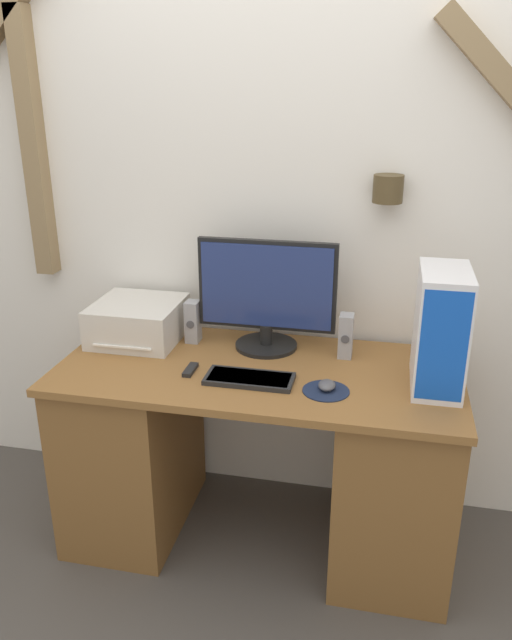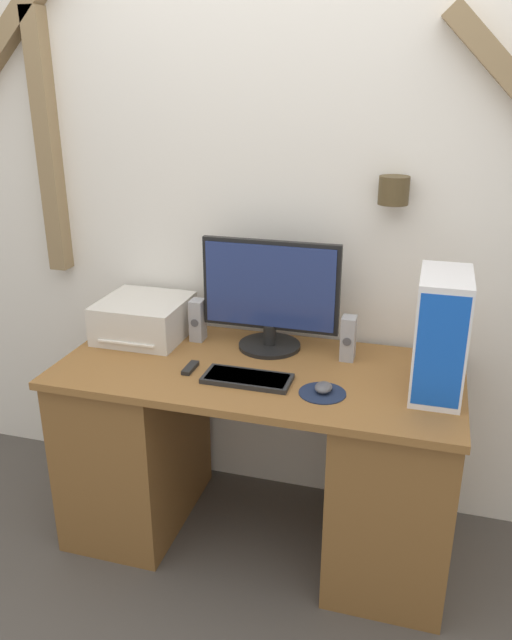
{
  "view_description": "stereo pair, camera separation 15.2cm",
  "coord_description": "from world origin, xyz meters",
  "px_view_note": "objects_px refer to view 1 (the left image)",
  "views": [
    {
      "loc": [
        0.46,
        -1.79,
        1.84
      ],
      "look_at": [
        -0.01,
        0.36,
        1.0
      ],
      "focal_mm": 35.0,
      "sensor_mm": 36.0,
      "label": 1
    },
    {
      "loc": [
        0.6,
        -1.75,
        1.84
      ],
      "look_at": [
        -0.01,
        0.36,
        1.0
      ],
      "focal_mm": 35.0,
      "sensor_mm": 36.0,
      "label": 2
    }
  ],
  "objects_px": {
    "monitor": "(267,293)",
    "remote_control": "(190,370)",
    "computer_tower": "(441,330)",
    "keyboard": "(249,379)",
    "mouse": "(327,385)",
    "printer": "(138,321)",
    "speaker_left": "(193,322)",
    "speaker_right": "(346,336)"
  },
  "relations": [
    {
      "from": "speaker_left",
      "to": "remote_control",
      "type": "distance_m",
      "value": 0.31
    },
    {
      "from": "mouse",
      "to": "printer",
      "type": "distance_m",
      "value": 0.9
    },
    {
      "from": "printer",
      "to": "speaker_left",
      "type": "distance_m",
      "value": 0.24
    },
    {
      "from": "speaker_right",
      "to": "remote_control",
      "type": "distance_m",
      "value": 0.63
    },
    {
      "from": "keyboard",
      "to": "speaker_left",
      "type": "distance_m",
      "value": 0.46
    },
    {
      "from": "monitor",
      "to": "computer_tower",
      "type": "relative_size",
      "value": 1.3
    },
    {
      "from": "speaker_right",
      "to": "monitor",
      "type": "bearing_deg",
      "value": 174.83
    },
    {
      "from": "monitor",
      "to": "speaker_right",
      "type": "height_order",
      "value": "monitor"
    },
    {
      "from": "mouse",
      "to": "speaker_right",
      "type": "xyz_separation_m",
      "value": [
        0.04,
        0.31,
        0.07
      ]
    },
    {
      "from": "printer",
      "to": "remote_control",
      "type": "bearing_deg",
      "value": -39.85
    },
    {
      "from": "computer_tower",
      "to": "monitor",
      "type": "bearing_deg",
      "value": 161.95
    },
    {
      "from": "computer_tower",
      "to": "remote_control",
      "type": "bearing_deg",
      "value": -175.06
    },
    {
      "from": "speaker_left",
      "to": "remote_control",
      "type": "xyz_separation_m",
      "value": [
        0.08,
        -0.29,
        -0.08
      ]
    },
    {
      "from": "monitor",
      "to": "keyboard",
      "type": "bearing_deg",
      "value": -89.8
    },
    {
      "from": "speaker_left",
      "to": "keyboard",
      "type": "bearing_deg",
      "value": -45.21
    },
    {
      "from": "mouse",
      "to": "speaker_left",
      "type": "distance_m",
      "value": 0.69
    },
    {
      "from": "monitor",
      "to": "computer_tower",
      "type": "bearing_deg",
      "value": -18.05
    },
    {
      "from": "mouse",
      "to": "remote_control",
      "type": "xyz_separation_m",
      "value": [
        -0.53,
        0.04,
        -0.01
      ]
    },
    {
      "from": "keyboard",
      "to": "speaker_right",
      "type": "xyz_separation_m",
      "value": [
        0.33,
        0.3,
        0.08
      ]
    },
    {
      "from": "keyboard",
      "to": "speaker_right",
      "type": "distance_m",
      "value": 0.45
    },
    {
      "from": "speaker_right",
      "to": "computer_tower",
      "type": "bearing_deg",
      "value": -28.95
    },
    {
      "from": "monitor",
      "to": "speaker_left",
      "type": "bearing_deg",
      "value": -178.73
    },
    {
      "from": "monitor",
      "to": "remote_control",
      "type": "distance_m",
      "value": 0.44
    },
    {
      "from": "computer_tower",
      "to": "speaker_right",
      "type": "bearing_deg",
      "value": 151.05
    },
    {
      "from": "keyboard",
      "to": "computer_tower",
      "type": "bearing_deg",
      "value": 9.18
    },
    {
      "from": "keyboard",
      "to": "mouse",
      "type": "height_order",
      "value": "mouse"
    },
    {
      "from": "printer",
      "to": "speaker_left",
      "type": "relative_size",
      "value": 2.01
    },
    {
      "from": "printer",
      "to": "remote_control",
      "type": "height_order",
      "value": "printer"
    },
    {
      "from": "monitor",
      "to": "speaker_left",
      "type": "xyz_separation_m",
      "value": [
        -0.32,
        -0.01,
        -0.15
      ]
    },
    {
      "from": "remote_control",
      "to": "speaker_right",
      "type": "bearing_deg",
      "value": 25.23
    },
    {
      "from": "monitor",
      "to": "remote_control",
      "type": "xyz_separation_m",
      "value": [
        -0.24,
        -0.3,
        -0.23
      ]
    },
    {
      "from": "keyboard",
      "to": "mouse",
      "type": "xyz_separation_m",
      "value": [
        0.29,
        -0.01,
        0.01
      ]
    },
    {
      "from": "monitor",
      "to": "printer",
      "type": "bearing_deg",
      "value": -176.55
    },
    {
      "from": "computer_tower",
      "to": "speaker_left",
      "type": "relative_size",
      "value": 2.43
    },
    {
      "from": "keyboard",
      "to": "speaker_left",
      "type": "relative_size",
      "value": 1.83
    },
    {
      "from": "mouse",
      "to": "computer_tower",
      "type": "relative_size",
      "value": 0.18
    },
    {
      "from": "remote_control",
      "to": "speaker_left",
      "type": "bearing_deg",
      "value": 105.14
    },
    {
      "from": "mouse",
      "to": "printer",
      "type": "xyz_separation_m",
      "value": [
        -0.84,
        0.31,
        0.06
      ]
    },
    {
      "from": "keyboard",
      "to": "monitor",
      "type": "bearing_deg",
      "value": 90.2
    },
    {
      "from": "monitor",
      "to": "speaker_left",
      "type": "distance_m",
      "value": 0.35
    },
    {
      "from": "keyboard",
      "to": "printer",
      "type": "height_order",
      "value": "printer"
    },
    {
      "from": "monitor",
      "to": "keyboard",
      "type": "height_order",
      "value": "monitor"
    }
  ]
}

